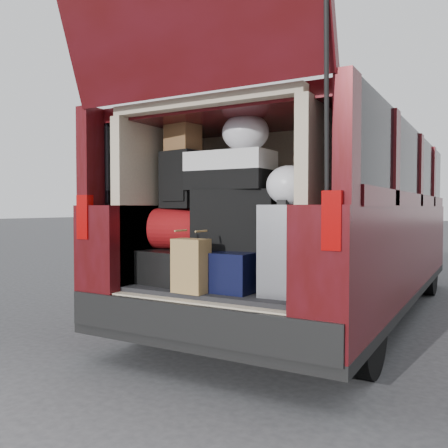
{
  "coord_description": "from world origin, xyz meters",
  "views": [
    {
      "loc": [
        1.56,
        -2.66,
        1.09
      ],
      "look_at": [
        -0.07,
        0.2,
        0.97
      ],
      "focal_mm": 38.0,
      "sensor_mm": 36.0,
      "label": 1
    }
  ],
  "objects_px": {
    "navy_hardshell": "(232,268)",
    "kraft_bag": "(191,266)",
    "silver_roller": "(286,250)",
    "red_duffel": "(184,229)",
    "backpack": "(181,180)",
    "black_hardshell": "(184,266)",
    "black_soft_case": "(238,220)",
    "twotone_duffel": "(230,171)"
  },
  "relations": [
    {
      "from": "navy_hardshell",
      "to": "kraft_bag",
      "type": "bearing_deg",
      "value": -110.56
    },
    {
      "from": "silver_roller",
      "to": "red_duffel",
      "type": "distance_m",
      "value": 0.85
    },
    {
      "from": "silver_roller",
      "to": "red_duffel",
      "type": "bearing_deg",
      "value": 170.99
    },
    {
      "from": "silver_roller",
      "to": "backpack",
      "type": "bearing_deg",
      "value": 171.73
    },
    {
      "from": "black_hardshell",
      "to": "kraft_bag",
      "type": "relative_size",
      "value": 1.72
    },
    {
      "from": "black_soft_case",
      "to": "twotone_duffel",
      "type": "relative_size",
      "value": 0.97
    },
    {
      "from": "navy_hardshell",
      "to": "red_duffel",
      "type": "bearing_deg",
      "value": 176.1
    },
    {
      "from": "kraft_bag",
      "to": "black_soft_case",
      "type": "xyz_separation_m",
      "value": [
        0.13,
        0.37,
        0.28
      ]
    },
    {
      "from": "navy_hardshell",
      "to": "black_soft_case",
      "type": "distance_m",
      "value": 0.33
    },
    {
      "from": "red_duffel",
      "to": "twotone_duffel",
      "type": "xyz_separation_m",
      "value": [
        0.37,
        0.01,
        0.4
      ]
    },
    {
      "from": "silver_roller",
      "to": "red_duffel",
      "type": "height_order",
      "value": "silver_roller"
    },
    {
      "from": "navy_hardshell",
      "to": "backpack",
      "type": "xyz_separation_m",
      "value": [
        -0.44,
        0.03,
        0.61
      ]
    },
    {
      "from": "navy_hardshell",
      "to": "backpack",
      "type": "bearing_deg",
      "value": 177.41
    },
    {
      "from": "black_hardshell",
      "to": "black_soft_case",
      "type": "xyz_separation_m",
      "value": [
        0.42,
        0.03,
        0.34
      ]
    },
    {
      "from": "kraft_bag",
      "to": "black_soft_case",
      "type": "distance_m",
      "value": 0.49
    },
    {
      "from": "navy_hardshell",
      "to": "twotone_duffel",
      "type": "bearing_deg",
      "value": 134.81
    },
    {
      "from": "black_soft_case",
      "to": "backpack",
      "type": "bearing_deg",
      "value": 175.16
    },
    {
      "from": "black_hardshell",
      "to": "backpack",
      "type": "xyz_separation_m",
      "value": [
        -0.02,
        0.0,
        0.62
      ]
    },
    {
      "from": "black_hardshell",
      "to": "red_duffel",
      "type": "distance_m",
      "value": 0.27
    },
    {
      "from": "black_soft_case",
      "to": "twotone_duffel",
      "type": "height_order",
      "value": "twotone_duffel"
    },
    {
      "from": "black_hardshell",
      "to": "twotone_duffel",
      "type": "xyz_separation_m",
      "value": [
        0.37,
        0.01,
        0.67
      ]
    },
    {
      "from": "black_soft_case",
      "to": "backpack",
      "type": "distance_m",
      "value": 0.53
    },
    {
      "from": "red_duffel",
      "to": "black_soft_case",
      "type": "height_order",
      "value": "black_soft_case"
    },
    {
      "from": "navy_hardshell",
      "to": "backpack",
      "type": "distance_m",
      "value": 0.75
    },
    {
      "from": "black_soft_case",
      "to": "black_hardshell",
      "type": "bearing_deg",
      "value": 175.41
    },
    {
      "from": "black_hardshell",
      "to": "silver_roller",
      "type": "xyz_separation_m",
      "value": [
        0.83,
        -0.11,
        0.16
      ]
    },
    {
      "from": "silver_roller",
      "to": "backpack",
      "type": "relative_size",
      "value": 1.34
    },
    {
      "from": "twotone_duffel",
      "to": "navy_hardshell",
      "type": "bearing_deg",
      "value": -45.62
    },
    {
      "from": "kraft_bag",
      "to": "red_duffel",
      "type": "height_order",
      "value": "red_duffel"
    },
    {
      "from": "silver_roller",
      "to": "backpack",
      "type": "xyz_separation_m",
      "value": [
        -0.86,
        0.11,
        0.46
      ]
    },
    {
      "from": "black_hardshell",
      "to": "red_duffel",
      "type": "relative_size",
      "value": 1.29
    },
    {
      "from": "black_hardshell",
      "to": "kraft_bag",
      "type": "height_order",
      "value": "kraft_bag"
    },
    {
      "from": "navy_hardshell",
      "to": "black_soft_case",
      "type": "bearing_deg",
      "value": 81.76
    },
    {
      "from": "red_duffel",
      "to": "backpack",
      "type": "bearing_deg",
      "value": -170.44
    },
    {
      "from": "kraft_bag",
      "to": "backpack",
      "type": "bearing_deg",
      "value": 136.12
    },
    {
      "from": "navy_hardshell",
      "to": "silver_roller",
      "type": "distance_m",
      "value": 0.45
    },
    {
      "from": "kraft_bag",
      "to": "navy_hardshell",
      "type": "bearing_deg",
      "value": 71.95
    },
    {
      "from": "twotone_duffel",
      "to": "kraft_bag",
      "type": "bearing_deg",
      "value": -102.63
    },
    {
      "from": "red_duffel",
      "to": "backpack",
      "type": "xyz_separation_m",
      "value": [
        -0.02,
        -0.01,
        0.35
      ]
    },
    {
      "from": "kraft_bag",
      "to": "black_soft_case",
      "type": "relative_size",
      "value": 0.61
    },
    {
      "from": "silver_roller",
      "to": "black_soft_case",
      "type": "xyz_separation_m",
      "value": [
        -0.41,
        0.14,
        0.18
      ]
    },
    {
      "from": "silver_roller",
      "to": "kraft_bag",
      "type": "height_order",
      "value": "silver_roller"
    }
  ]
}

